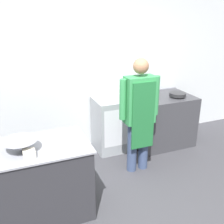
# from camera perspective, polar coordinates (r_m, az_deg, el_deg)

# --- Properties ---
(ground_plane) EXTENTS (14.00, 14.00, 0.00)m
(ground_plane) POSITION_cam_1_polar(r_m,az_deg,el_deg) (3.26, 7.18, -22.03)
(ground_plane) COLOR #38383D
(wall_back) EXTENTS (8.00, 0.05, 2.70)m
(wall_back) POSITION_cam_1_polar(r_m,az_deg,el_deg) (4.37, -5.13, 9.33)
(wall_back) COLOR silver
(wall_back) RESTS_ON ground_plane
(prep_counter) EXTENTS (1.18, 0.73, 0.88)m
(prep_counter) POSITION_cam_1_polar(r_m,az_deg,el_deg) (3.16, -15.89, -14.27)
(prep_counter) COLOR #2D2D33
(prep_counter) RESTS_ON ground_plane
(stove) EXTENTS (1.02, 0.77, 0.90)m
(stove) POSITION_cam_1_polar(r_m,az_deg,el_deg) (4.71, 10.64, -1.68)
(stove) COLOR #38383D
(stove) RESTS_ON ground_plane
(fridge_unit) EXTENTS (0.64, 0.56, 0.90)m
(fridge_unit) POSITION_cam_1_polar(r_m,az_deg,el_deg) (4.44, 0.37, -2.60)
(fridge_unit) COLOR #93999E
(fridge_unit) RESTS_ON ground_plane
(person_cook) EXTENTS (0.60, 0.24, 1.66)m
(person_cook) POSITION_cam_1_polar(r_m,az_deg,el_deg) (3.66, 6.00, 0.28)
(person_cook) COLOR #38476B
(person_cook) RESTS_ON ground_plane
(mixing_bowl) EXTENTS (0.37, 0.37, 0.13)m
(mixing_bowl) POSITION_cam_1_polar(r_m,az_deg,el_deg) (2.86, -19.38, -6.91)
(mixing_bowl) COLOR gray
(mixing_bowl) RESTS_ON prep_counter
(plastic_tub) EXTENTS (0.12, 0.12, 0.07)m
(plastic_tub) POSITION_cam_1_polar(r_m,az_deg,el_deg) (2.73, -17.59, -8.61)
(plastic_tub) COLOR silver
(plastic_tub) RESTS_ON prep_counter
(stock_pot) EXTENTS (0.28, 0.28, 0.28)m
(stock_pot) POSITION_cam_1_polar(r_m,az_deg,el_deg) (4.52, 7.76, 5.51)
(stock_pot) COLOR gray
(stock_pot) RESTS_ON stove
(saute_pan) EXTENTS (0.28, 0.28, 0.06)m
(saute_pan) POSITION_cam_1_polar(r_m,az_deg,el_deg) (4.56, 14.10, 3.76)
(saute_pan) COLOR #262628
(saute_pan) RESTS_ON stove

